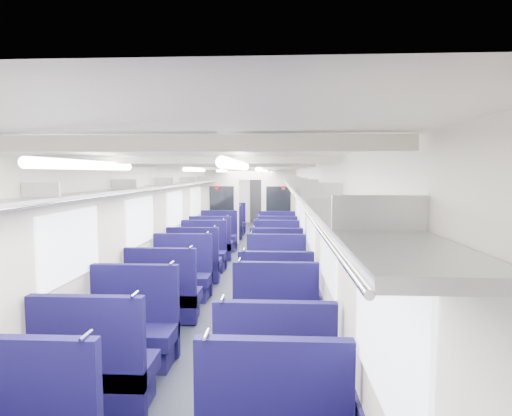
% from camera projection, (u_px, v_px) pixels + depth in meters
% --- Properties ---
extents(floor, '(2.80, 18.00, 0.01)m').
position_uv_depth(floor, '(241.00, 268.00, 9.73)').
color(floor, black).
rests_on(floor, ground).
extents(ceiling, '(2.80, 18.00, 0.01)m').
position_uv_depth(ceiling, '(241.00, 167.00, 9.53)').
color(ceiling, silver).
rests_on(ceiling, wall_left).
extents(wall_left, '(0.02, 18.00, 2.35)m').
position_uv_depth(wall_left, '(181.00, 217.00, 9.70)').
color(wall_left, beige).
rests_on(wall_left, floor).
extents(dado_left, '(0.03, 17.90, 0.70)m').
position_uv_depth(dado_left, '(182.00, 252.00, 9.77)').
color(dado_left, '#141038').
rests_on(dado_left, floor).
extents(wall_right, '(0.02, 18.00, 2.35)m').
position_uv_depth(wall_right, '(302.00, 218.00, 9.56)').
color(wall_right, beige).
rests_on(wall_right, floor).
extents(dado_right, '(0.03, 17.90, 0.70)m').
position_uv_depth(dado_right, '(301.00, 254.00, 9.63)').
color(dado_right, '#141038').
rests_on(dado_right, floor).
extents(wall_far, '(2.80, 0.02, 2.35)m').
position_uv_depth(wall_far, '(259.00, 196.00, 18.59)').
color(wall_far, beige).
rests_on(wall_far, floor).
extents(luggage_rack_left, '(0.36, 17.40, 0.18)m').
position_uv_depth(luggage_rack_left, '(188.00, 183.00, 9.63)').
color(luggage_rack_left, '#B2B5BA').
rests_on(luggage_rack_left, wall_left).
extents(luggage_rack_right, '(0.36, 17.40, 0.18)m').
position_uv_depth(luggage_rack_right, '(294.00, 183.00, 9.50)').
color(luggage_rack_right, '#B2B5BA').
rests_on(luggage_rack_right, wall_right).
extents(windows, '(2.78, 15.60, 0.75)m').
position_uv_depth(windows, '(239.00, 209.00, 9.16)').
color(windows, white).
rests_on(windows, wall_left).
extents(ceiling_fittings, '(2.70, 16.06, 0.11)m').
position_uv_depth(ceiling_fittings, '(239.00, 169.00, 9.28)').
color(ceiling_fittings, beige).
rests_on(ceiling_fittings, ceiling).
extents(end_door, '(0.75, 0.06, 2.00)m').
position_uv_depth(end_door, '(258.00, 200.00, 18.54)').
color(end_door, black).
rests_on(end_door, floor).
extents(bulkhead, '(2.80, 0.10, 2.35)m').
position_uv_depth(bulkhead, '(250.00, 205.00, 12.90)').
color(bulkhead, beige).
rests_on(bulkhead, floor).
extents(seat_4, '(1.04, 0.58, 1.16)m').
position_uv_depth(seat_4, '(95.00, 373.00, 3.86)').
color(seat_4, '#110E43').
rests_on(seat_4, floor).
extents(seat_5, '(1.04, 0.58, 1.16)m').
position_uv_depth(seat_5, '(274.00, 382.00, 3.69)').
color(seat_5, '#110E43').
rests_on(seat_5, floor).
extents(seat_6, '(1.04, 0.58, 1.16)m').
position_uv_depth(seat_6, '(132.00, 333.00, 4.83)').
color(seat_6, '#110E43').
rests_on(seat_6, floor).
extents(seat_7, '(1.04, 0.58, 1.16)m').
position_uv_depth(seat_7, '(275.00, 329.00, 4.96)').
color(seat_7, '#110E43').
rests_on(seat_7, floor).
extents(seat_8, '(1.04, 0.58, 1.16)m').
position_uv_depth(seat_8, '(164.00, 298.00, 6.19)').
color(seat_8, '#110E43').
rests_on(seat_8, floor).
extents(seat_9, '(1.04, 0.58, 1.16)m').
position_uv_depth(seat_9, '(276.00, 303.00, 5.92)').
color(seat_9, '#110E43').
rests_on(seat_9, floor).
extents(seat_10, '(1.04, 0.58, 1.16)m').
position_uv_depth(seat_10, '(181.00, 279.00, 7.32)').
color(seat_10, '#110E43').
rests_on(seat_10, floor).
extents(seat_11, '(1.04, 0.58, 1.16)m').
position_uv_depth(seat_11, '(276.00, 279.00, 7.26)').
color(seat_11, '#110E43').
rests_on(seat_11, floor).
extents(seat_12, '(1.04, 0.58, 1.16)m').
position_uv_depth(seat_12, '(194.00, 264.00, 8.46)').
color(seat_12, '#110E43').
rests_on(seat_12, floor).
extents(seat_13, '(1.04, 0.58, 1.16)m').
position_uv_depth(seat_13, '(276.00, 265.00, 8.36)').
color(seat_13, '#110E43').
rests_on(seat_13, floor).
extents(seat_14, '(1.04, 0.58, 1.16)m').
position_uv_depth(seat_14, '(203.00, 255.00, 9.45)').
color(seat_14, '#110E43').
rests_on(seat_14, floor).
extents(seat_15, '(1.04, 0.58, 1.16)m').
position_uv_depth(seat_15, '(276.00, 255.00, 9.44)').
color(seat_15, '#110E43').
rests_on(seat_15, floor).
extents(seat_16, '(1.04, 0.58, 1.16)m').
position_uv_depth(seat_16, '(211.00, 246.00, 10.59)').
color(seat_16, '#110E43').
rests_on(seat_16, floor).
extents(seat_17, '(1.04, 0.58, 1.16)m').
position_uv_depth(seat_17, '(277.00, 246.00, 10.62)').
color(seat_17, '#110E43').
rests_on(seat_17, floor).
extents(seat_18, '(1.04, 0.58, 1.16)m').
position_uv_depth(seat_18, '(219.00, 238.00, 11.91)').
color(seat_18, '#110E43').
rests_on(seat_18, floor).
extents(seat_19, '(1.04, 0.58, 1.16)m').
position_uv_depth(seat_19, '(277.00, 239.00, 11.70)').
color(seat_19, '#110E43').
rests_on(seat_19, floor).
extents(seat_20, '(1.04, 0.58, 1.16)m').
position_uv_depth(seat_20, '(227.00, 229.00, 13.91)').
color(seat_20, '#110E43').
rests_on(seat_20, floor).
extents(seat_21, '(1.04, 0.58, 1.16)m').
position_uv_depth(seat_21, '(277.00, 229.00, 13.78)').
color(seat_21, '#110E43').
rests_on(seat_21, floor).
extents(seat_22, '(1.04, 0.58, 1.16)m').
position_uv_depth(seat_22, '(231.00, 224.00, 15.03)').
color(seat_22, '#110E43').
rests_on(seat_22, floor).
extents(seat_23, '(1.04, 0.58, 1.16)m').
position_uv_depth(seat_23, '(277.00, 225.00, 15.00)').
color(seat_23, '#110E43').
rests_on(seat_23, floor).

